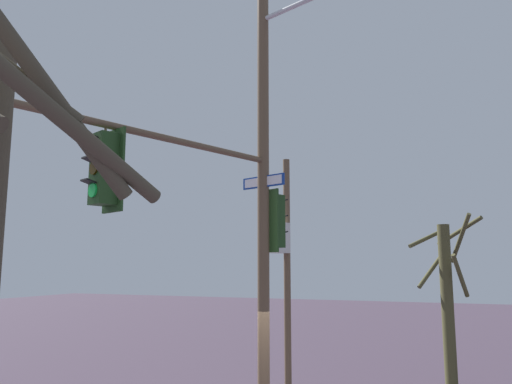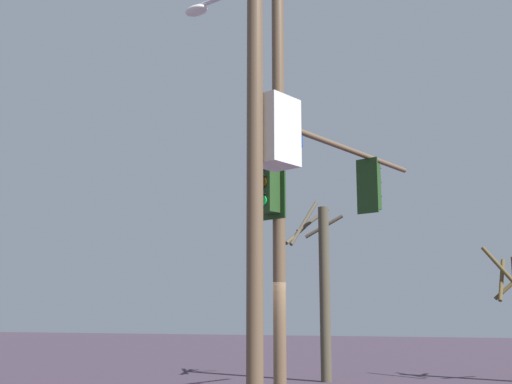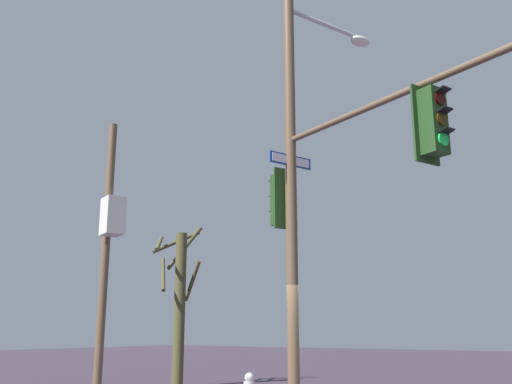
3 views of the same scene
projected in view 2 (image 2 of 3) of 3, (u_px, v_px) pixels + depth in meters
main_signal_pole_assembly at (295, 162)px, 13.07m from camera, size 4.47×5.76×9.16m
secondary_pole_assembly at (264, 168)px, 7.85m from camera, size 0.62×0.78×6.54m
bare_tree_behind_pole at (322, 283)px, 18.83m from camera, size 1.51×1.67×5.35m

